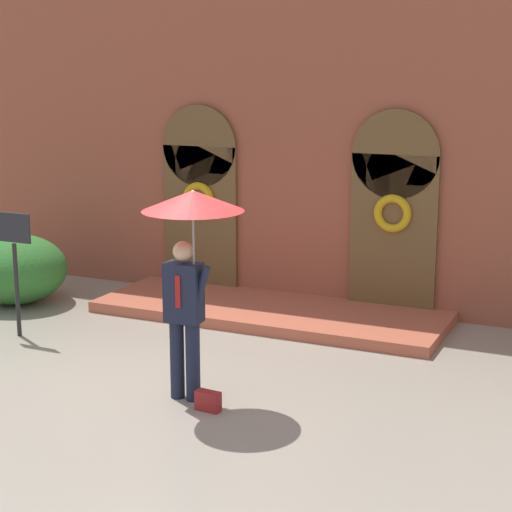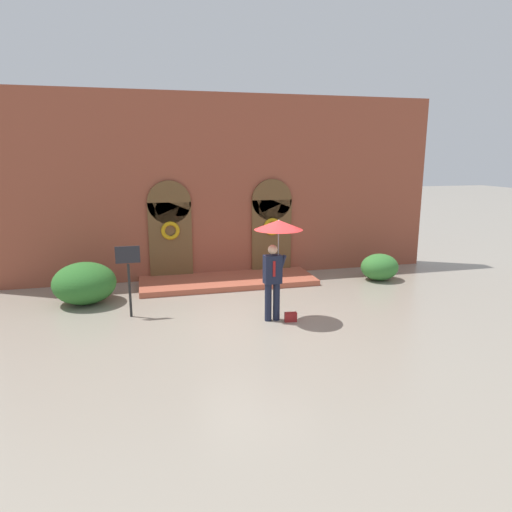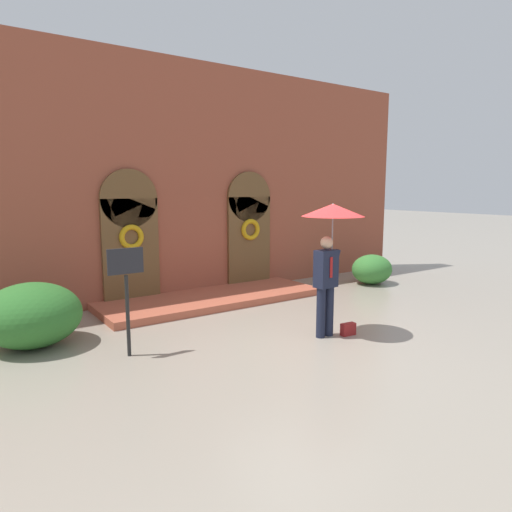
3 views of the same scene
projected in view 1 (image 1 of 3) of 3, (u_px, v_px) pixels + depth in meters
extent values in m
plane|color=gray|center=(165.00, 385.00, 9.98)|extent=(80.00, 80.00, 0.00)
cube|color=brown|center=(300.00, 122.00, 13.10)|extent=(14.00, 0.50, 5.60)
cube|color=brown|center=(201.00, 220.00, 13.84)|extent=(1.30, 0.08, 2.40)
cylinder|color=brown|center=(200.00, 146.00, 13.58)|extent=(1.30, 0.08, 1.30)
cube|color=brown|center=(393.00, 236.00, 12.54)|extent=(1.30, 0.08, 2.40)
cylinder|color=brown|center=(396.00, 154.00, 12.28)|extent=(1.30, 0.08, 1.30)
torus|color=#C69314|center=(198.00, 200.00, 13.70)|extent=(0.56, 0.12, 0.56)
torus|color=#C69314|center=(393.00, 213.00, 12.40)|extent=(0.56, 0.12, 0.56)
cube|color=#AA523A|center=(270.00, 312.00, 12.67)|extent=(5.20, 1.80, 0.16)
cylinder|color=#191E33|center=(177.00, 359.00, 9.52)|extent=(0.16, 0.16, 0.90)
cylinder|color=#191E33|center=(193.00, 362.00, 9.44)|extent=(0.16, 0.16, 0.90)
cube|color=#191E33|center=(184.00, 292.00, 9.31)|extent=(0.41, 0.27, 0.66)
cube|color=#A51919|center=(178.00, 292.00, 9.19)|extent=(0.06, 0.01, 0.36)
sphere|color=tan|center=(183.00, 251.00, 9.21)|extent=(0.22, 0.22, 0.22)
cylinder|color=#191E33|center=(201.00, 286.00, 9.20)|extent=(0.22, 0.09, 0.46)
cylinder|color=gray|center=(194.00, 256.00, 9.16)|extent=(0.02, 0.02, 0.98)
cone|color=red|center=(193.00, 201.00, 9.03)|extent=(1.10, 1.10, 0.22)
cone|color=white|center=(193.00, 199.00, 9.03)|extent=(0.61, 0.60, 0.20)
cube|color=maroon|center=(208.00, 401.00, 9.22)|extent=(0.29, 0.15, 0.22)
cylinder|color=black|center=(17.00, 290.00, 11.67)|extent=(0.06, 0.06, 1.30)
cube|color=#232328|center=(13.00, 228.00, 11.48)|extent=(0.56, 0.03, 0.40)
ellipsoid|color=#2D6B28|center=(16.00, 269.00, 13.37)|extent=(1.60, 1.58, 1.08)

